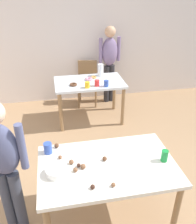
# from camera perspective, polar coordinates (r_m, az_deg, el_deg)

# --- Properties ---
(ground_plane) EXTENTS (6.40, 6.40, 0.00)m
(ground_plane) POSITION_cam_1_polar(r_m,az_deg,el_deg) (2.93, 3.08, -23.62)
(ground_plane) COLOR #9E7A56
(wall_back) EXTENTS (6.40, 0.10, 2.60)m
(wall_back) POSITION_cam_1_polar(r_m,az_deg,el_deg) (5.05, -5.56, 17.05)
(wall_back) COLOR silver
(wall_back) RESTS_ON ground_plane
(dining_table_near) EXTENTS (1.32, 0.83, 0.75)m
(dining_table_near) POSITION_cam_1_polar(r_m,az_deg,el_deg) (2.46, 2.18, -13.66)
(dining_table_near) COLOR silver
(dining_table_near) RESTS_ON ground_plane
(dining_table_far) EXTENTS (1.19, 0.72, 0.75)m
(dining_table_far) POSITION_cam_1_polar(r_m,az_deg,el_deg) (4.29, -2.01, 5.83)
(dining_table_far) COLOR silver
(dining_table_far) RESTS_ON ground_plane
(chair_far_table) EXTENTS (0.47, 0.47, 0.87)m
(chair_far_table) POSITION_cam_1_polar(r_m,az_deg,el_deg) (5.02, -2.47, 7.49)
(chair_far_table) COLOR olive
(chair_far_table) RESTS_ON ground_plane
(person_girl_near) EXTENTS (0.45, 0.27, 1.48)m
(person_girl_near) POSITION_cam_1_polar(r_m,az_deg,el_deg) (2.38, -21.10, -10.69)
(person_girl_near) COLOR #383D4C
(person_girl_near) RESTS_ON ground_plane
(person_adult_far) EXTENTS (0.46, 0.25, 1.54)m
(person_adult_far) POSITION_cam_1_polar(r_m,az_deg,el_deg) (4.93, 2.71, 12.37)
(person_adult_far) COLOR #28282D
(person_adult_far) RESTS_ON ground_plane
(mixing_bowl) EXTENTS (0.19, 0.19, 0.07)m
(mixing_bowl) POSITION_cam_1_polar(r_m,az_deg,el_deg) (2.31, -9.71, -13.45)
(mixing_bowl) COLOR white
(mixing_bowl) RESTS_ON dining_table_near
(soda_can) EXTENTS (0.07, 0.07, 0.12)m
(soda_can) POSITION_cam_1_polar(r_m,az_deg,el_deg) (2.49, 15.24, -9.81)
(soda_can) COLOR #198438
(soda_can) RESTS_ON dining_table_near
(fork_near) EXTENTS (0.17, 0.02, 0.01)m
(fork_near) POSITION_cam_1_polar(r_m,az_deg,el_deg) (2.34, 4.60, -13.47)
(fork_near) COLOR silver
(fork_near) RESTS_ON dining_table_near
(cup_near_0) EXTENTS (0.08, 0.08, 0.11)m
(cup_near_0) POSITION_cam_1_polar(r_m,az_deg,el_deg) (2.55, -11.60, -8.23)
(cup_near_0) COLOR #3351B2
(cup_near_0) RESTS_ON dining_table_near
(cake_ball_0) EXTENTS (0.05, 0.05, 0.05)m
(cake_ball_0) POSITION_cam_1_polar(r_m,az_deg,el_deg) (2.63, -9.63, -7.73)
(cake_ball_0) COLOR brown
(cake_ball_0) RESTS_ON dining_table_near
(cake_ball_1) EXTENTS (0.05, 0.05, 0.05)m
(cake_ball_1) POSITION_cam_1_polar(r_m,az_deg,el_deg) (2.35, -3.47, -12.52)
(cake_ball_1) COLOR brown
(cake_ball_1) RESTS_ON dining_table_near
(cake_ball_2) EXTENTS (0.04, 0.04, 0.04)m
(cake_ball_2) POSITION_cam_1_polar(r_m,az_deg,el_deg) (2.32, -5.30, -13.26)
(cake_ball_2) COLOR brown
(cake_ball_2) RESTS_ON dining_table_near
(cake_ball_3) EXTENTS (0.04, 0.04, 0.04)m
(cake_ball_3) POSITION_cam_1_polar(r_m,az_deg,el_deg) (2.43, 1.56, -10.80)
(cake_ball_3) COLOR brown
(cake_ball_3) RESTS_ON dining_table_near
(cake_ball_4) EXTENTS (0.04, 0.04, 0.04)m
(cake_ball_4) POSITION_cam_1_polar(r_m,az_deg,el_deg) (2.37, -4.53, -12.26)
(cake_ball_4) COLOR #3D2319
(cake_ball_4) RESTS_ON dining_table_near
(cake_ball_5) EXTENTS (0.05, 0.05, 0.05)m
(cake_ball_5) POSITION_cam_1_polar(r_m,az_deg,el_deg) (2.40, -6.22, -11.49)
(cake_ball_5) COLOR brown
(cake_ball_5) RESTS_ON dining_table_near
(cake_ball_6) EXTENTS (0.04, 0.04, 0.04)m
(cake_ball_6) POSITION_cam_1_polar(r_m,az_deg,el_deg) (2.16, -1.26, -17.03)
(cake_ball_6) COLOR #3D2319
(cake_ball_6) RESTS_ON dining_table_near
(cake_ball_7) EXTENTS (0.04, 0.04, 0.04)m
(cake_ball_7) POSITION_cam_1_polar(r_m,az_deg,el_deg) (2.18, 3.60, -16.57)
(cake_ball_7) COLOR brown
(cake_ball_7) RESTS_ON dining_table_near
(cake_ball_8) EXTENTS (0.04, 0.04, 0.04)m
(cake_ball_8) POSITION_cam_1_polar(r_m,az_deg,el_deg) (2.48, -8.81, -10.36)
(cake_ball_8) COLOR brown
(cake_ball_8) RESTS_ON dining_table_near
(pitcher_far) EXTENTS (0.10, 0.10, 0.22)m
(pitcher_far) POSITION_cam_1_polar(r_m,az_deg,el_deg) (4.48, 0.59, 9.76)
(pitcher_far) COLOR white
(pitcher_far) RESTS_ON dining_table_far
(cup_far_0) EXTENTS (0.08, 0.08, 0.10)m
(cup_far_0) POSITION_cam_1_polar(r_m,az_deg,el_deg) (4.03, 1.92, 6.66)
(cup_far_0) COLOR #3351B2
(cup_far_0) RESTS_ON dining_table_far
(cup_far_1) EXTENTS (0.08, 0.08, 0.10)m
(cup_far_1) POSITION_cam_1_polar(r_m,az_deg,el_deg) (4.04, -0.24, 6.76)
(cup_far_1) COLOR red
(cup_far_1) RESTS_ON dining_table_far
(cup_far_2) EXTENTS (0.08, 0.08, 0.10)m
(cup_far_2) POSITION_cam_1_polar(r_m,az_deg,el_deg) (3.98, -2.51, 6.34)
(cup_far_2) COLOR yellow
(cup_far_2) RESTS_ON dining_table_far
(donut_far_0) EXTENTS (0.10, 0.10, 0.03)m
(donut_far_0) POSITION_cam_1_polar(r_m,az_deg,el_deg) (4.40, -0.98, 8.13)
(donut_far_0) COLOR gold
(donut_far_0) RESTS_ON dining_table_far
(donut_far_1) EXTENTS (0.13, 0.13, 0.04)m
(donut_far_1) POSITION_cam_1_polar(r_m,az_deg,el_deg) (4.31, -2.14, 7.73)
(donut_far_1) COLOR pink
(donut_far_1) RESTS_ON dining_table_far
(donut_far_2) EXTENTS (0.13, 0.13, 0.04)m
(donut_far_2) POSITION_cam_1_polar(r_m,az_deg,el_deg) (4.09, -5.77, 6.39)
(donut_far_2) COLOR brown
(donut_far_2) RESTS_ON dining_table_far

